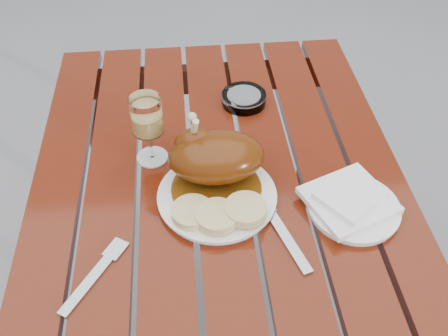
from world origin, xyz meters
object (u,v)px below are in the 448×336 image
at_px(dinner_plate, 217,197).
at_px(side_plate, 354,208).
at_px(wine_glass, 149,130).
at_px(table, 222,294).
at_px(ashtray, 244,98).

distance_m(dinner_plate, side_plate, 0.28).
xyz_separation_m(wine_glass, side_plate, (0.41, -0.19, -0.07)).
bearing_deg(table, ashtray, 74.88).
height_order(table, wine_glass, wine_glass).
bearing_deg(ashtray, side_plate, -64.82).
xyz_separation_m(side_plate, ashtray, (-0.18, 0.38, 0.01)).
xyz_separation_m(wine_glass, ashtray, (0.23, 0.18, -0.07)).
relative_size(table, side_plate, 6.45).
height_order(wine_glass, side_plate, wine_glass).
bearing_deg(side_plate, dinner_plate, 168.24).
height_order(dinner_plate, side_plate, same).
bearing_deg(side_plate, wine_glass, 154.40).
bearing_deg(dinner_plate, table, 13.38).
relative_size(dinner_plate, ashtray, 2.21).
height_order(table, side_plate, side_plate).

